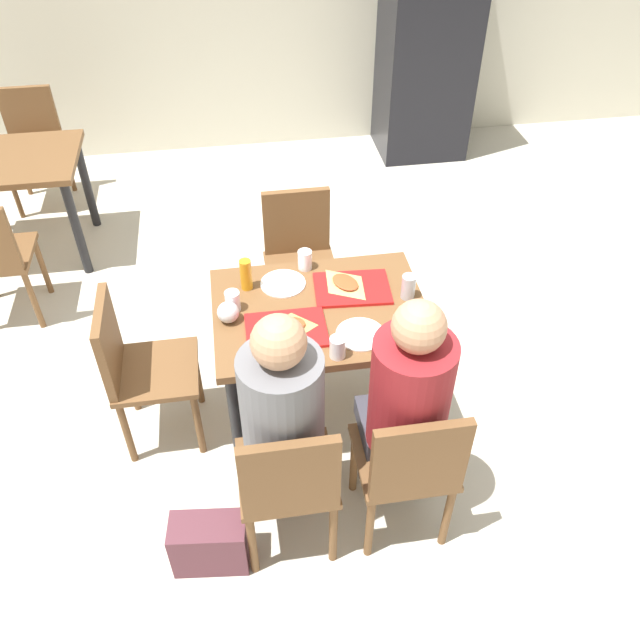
% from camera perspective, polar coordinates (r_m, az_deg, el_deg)
% --- Properties ---
extents(ground_plane, '(10.00, 10.00, 0.02)m').
position_cam_1_polar(ground_plane, '(3.58, -0.00, -7.91)').
color(ground_plane, beige).
extents(main_table, '(0.99, 0.75, 0.72)m').
position_cam_1_polar(main_table, '(3.13, -0.00, -0.50)').
color(main_table, brown).
rests_on(main_table, ground_plane).
extents(chair_near_left, '(0.40, 0.40, 0.85)m').
position_cam_1_polar(chair_near_left, '(2.70, -2.76, -13.71)').
color(chair_near_left, brown).
rests_on(chair_near_left, ground_plane).
extents(chair_near_right, '(0.40, 0.40, 0.85)m').
position_cam_1_polar(chair_near_right, '(2.76, 7.76, -12.27)').
color(chair_near_right, brown).
rests_on(chair_near_right, ground_plane).
extents(chair_far_side, '(0.40, 0.40, 0.85)m').
position_cam_1_polar(chair_far_side, '(3.79, -1.81, 5.81)').
color(chair_far_side, brown).
rests_on(chair_far_side, ground_plane).
extents(chair_left_end, '(0.40, 0.40, 0.85)m').
position_cam_1_polar(chair_left_end, '(3.23, -15.66, -3.66)').
color(chair_left_end, brown).
rests_on(chair_left_end, ground_plane).
extents(person_in_red, '(0.32, 0.42, 1.26)m').
position_cam_1_polar(person_in_red, '(2.59, -3.31, -8.06)').
color(person_in_red, '#383842').
rests_on(person_in_red, ground_plane).
extents(person_in_brown_jacket, '(0.32, 0.42, 1.26)m').
position_cam_1_polar(person_in_brown_jacket, '(2.65, 7.47, -6.73)').
color(person_in_brown_jacket, '#383842').
rests_on(person_in_brown_jacket, ground_plane).
extents(tray_red_near, '(0.36, 0.26, 0.02)m').
position_cam_1_polar(tray_red_near, '(2.94, -2.95, -0.87)').
color(tray_red_near, red).
rests_on(tray_red_near, main_table).
extents(tray_red_far, '(0.38, 0.28, 0.02)m').
position_cam_1_polar(tray_red_far, '(3.16, 2.79, 2.75)').
color(tray_red_far, red).
rests_on(tray_red_far, main_table).
extents(paper_plate_center, '(0.22, 0.22, 0.01)m').
position_cam_1_polar(paper_plate_center, '(3.20, -3.22, 3.17)').
color(paper_plate_center, white).
rests_on(paper_plate_center, main_table).
extents(paper_plate_near_edge, '(0.22, 0.22, 0.01)m').
position_cam_1_polar(paper_plate_near_edge, '(2.93, 3.52, -1.24)').
color(paper_plate_near_edge, white).
rests_on(paper_plate_near_edge, main_table).
extents(pizza_slice_a, '(0.18, 0.14, 0.02)m').
position_cam_1_polar(pizza_slice_a, '(2.94, -2.44, -0.43)').
color(pizza_slice_a, tan).
rests_on(pizza_slice_a, tray_red_near).
extents(pizza_slice_b, '(0.23, 0.26, 0.02)m').
position_cam_1_polar(pizza_slice_b, '(3.17, 2.19, 3.21)').
color(pizza_slice_b, '#DBAD60').
rests_on(pizza_slice_b, tray_red_far).
extents(plastic_cup_a, '(0.07, 0.07, 0.10)m').
position_cam_1_polar(plastic_cup_a, '(3.27, -1.31, 5.23)').
color(plastic_cup_a, white).
rests_on(plastic_cup_a, main_table).
extents(plastic_cup_b, '(0.07, 0.07, 0.10)m').
position_cam_1_polar(plastic_cup_b, '(2.79, 1.53, -2.38)').
color(plastic_cup_b, white).
rests_on(plastic_cup_b, main_table).
extents(plastic_cup_c, '(0.07, 0.07, 0.10)m').
position_cam_1_polar(plastic_cup_c, '(3.05, -7.57, 1.63)').
color(plastic_cup_c, white).
rests_on(plastic_cup_c, main_table).
extents(soda_can, '(0.07, 0.07, 0.12)m').
position_cam_1_polar(soda_can, '(3.11, 7.66, 2.87)').
color(soda_can, '#B7BCC6').
rests_on(soda_can, main_table).
extents(condiment_bottle, '(0.06, 0.06, 0.16)m').
position_cam_1_polar(condiment_bottle, '(3.15, -6.43, 3.93)').
color(condiment_bottle, orange).
rests_on(condiment_bottle, main_table).
extents(foil_bundle, '(0.10, 0.10, 0.10)m').
position_cam_1_polar(foil_bundle, '(2.99, -7.96, 0.67)').
color(foil_bundle, silver).
rests_on(foil_bundle, main_table).
extents(handbag, '(0.34, 0.20, 0.28)m').
position_cam_1_polar(handbag, '(2.99, -9.52, -18.54)').
color(handbag, '#592D38').
rests_on(handbag, ground_plane).
extents(drink_fridge, '(0.70, 0.60, 1.90)m').
position_cam_1_polar(drink_fridge, '(5.69, 9.36, 23.08)').
color(drink_fridge, black).
rests_on(drink_fridge, ground_plane).
extents(background_table, '(0.90, 0.70, 0.72)m').
position_cam_1_polar(background_table, '(4.77, -25.28, 11.26)').
color(background_table, brown).
rests_on(background_table, ground_plane).
extents(background_chair_far, '(0.40, 0.40, 0.85)m').
position_cam_1_polar(background_chair_far, '(5.45, -23.58, 14.18)').
color(background_chair_far, brown).
rests_on(background_chair_far, ground_plane).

